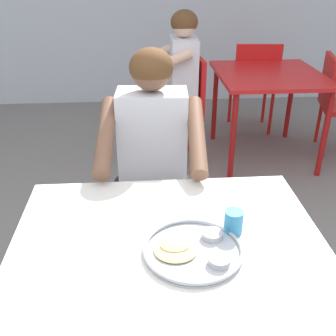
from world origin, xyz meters
TOP-DOWN VIEW (x-y plane):
  - table_foreground at (0.06, -0.02)m, footprint 1.06×0.85m
  - thali_tray at (0.14, -0.08)m, footprint 0.33×0.33m
  - drinking_cup at (0.29, 0.02)m, footprint 0.07×0.07m
  - chair_foreground at (0.05, 0.89)m, footprint 0.41×0.44m
  - diner_foreground at (0.03, 0.67)m, footprint 0.51×0.57m
  - table_background_red at (1.04, 2.06)m, footprint 0.83×0.91m
  - chair_red_left at (0.36, 2.05)m, footprint 0.42×0.42m
  - chair_red_far at (1.08, 2.62)m, footprint 0.47×0.45m
  - patron_background at (0.25, 2.06)m, footprint 0.55×0.49m

SIDE VIEW (x-z plane):
  - chair_foreground at x=0.05m, z-range 0.08..0.91m
  - chair_red_left at x=0.36m, z-range 0.06..0.93m
  - chair_red_far at x=1.08m, z-range 0.08..0.95m
  - table_foreground at x=0.06m, z-range 0.29..1.01m
  - table_background_red at x=1.04m, z-range 0.28..1.02m
  - diner_foreground at x=0.03m, z-range 0.12..1.33m
  - patron_background at x=0.25m, z-range 0.12..1.34m
  - thali_tray at x=0.14m, z-range 0.72..0.75m
  - drinking_cup at x=0.29m, z-range 0.72..0.81m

